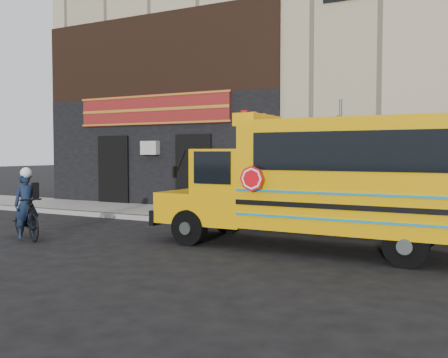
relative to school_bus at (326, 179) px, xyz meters
name	(u,v)px	position (x,y,z in m)	size (l,w,h in m)	color
ground	(192,243)	(-2.92, -0.65, -1.51)	(120.00, 120.00, 0.00)	black
curb	(241,225)	(-2.92, 1.95, -1.43)	(40.00, 0.20, 0.15)	gray
sidewalk	(263,219)	(-2.92, 3.45, -1.43)	(40.00, 3.00, 0.15)	slate
building	(323,54)	(-2.96, 9.81, 4.62)	(20.00, 10.70, 12.00)	tan
school_bus	(326,179)	(0.00, 0.00, 0.00)	(6.93, 2.43, 2.92)	black
sign_pole	(340,160)	(-0.36, 2.55, 0.38)	(0.09, 0.30, 3.45)	#444C48
bicycle	(26,217)	(-6.68, -2.07, -0.98)	(0.50, 1.76, 1.06)	black
cyclist	(27,207)	(-6.63, -2.09, -0.73)	(0.57, 0.37, 1.56)	#111D34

